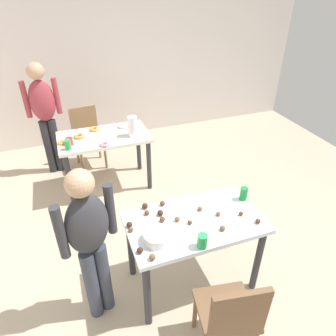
{
  "coord_description": "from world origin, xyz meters",
  "views": [
    {
      "loc": [
        -1.0,
        -1.88,
        2.47
      ],
      "look_at": [
        -0.16,
        0.43,
        0.9
      ],
      "focal_mm": 32.86,
      "sensor_mm": 36.0,
      "label": 1
    }
  ],
  "objects_px": {
    "dining_table_far": "(105,144)",
    "dining_table_near": "(194,231)",
    "chair_far_table": "(87,133)",
    "mixing_bowl": "(157,237)",
    "soda_can": "(244,194)",
    "person_adult_far": "(44,110)",
    "person_girl_near": "(90,238)",
    "pitcher_far": "(132,126)",
    "chair_near_table": "(230,315)"
  },
  "relations": [
    {
      "from": "dining_table_far",
      "to": "dining_table_near",
      "type": "bearing_deg",
      "value": -76.45
    },
    {
      "from": "dining_table_near",
      "to": "chair_far_table",
      "type": "bearing_deg",
      "value": 103.35
    },
    {
      "from": "mixing_bowl",
      "to": "soda_can",
      "type": "relative_size",
      "value": 1.69
    },
    {
      "from": "person_adult_far",
      "to": "mixing_bowl",
      "type": "bearing_deg",
      "value": -74.2
    },
    {
      "from": "dining_table_far",
      "to": "person_girl_near",
      "type": "relative_size",
      "value": 0.78
    },
    {
      "from": "dining_table_far",
      "to": "pitcher_far",
      "type": "xyz_separation_m",
      "value": [
        0.35,
        -0.12,
        0.25
      ]
    },
    {
      "from": "chair_far_table",
      "to": "mixing_bowl",
      "type": "xyz_separation_m",
      "value": [
        0.23,
        -2.6,
        0.29
      ]
    },
    {
      "from": "dining_table_near",
      "to": "pitcher_far",
      "type": "relative_size",
      "value": 4.44
    },
    {
      "from": "dining_table_far",
      "to": "soda_can",
      "type": "distance_m",
      "value": 1.96
    },
    {
      "from": "soda_can",
      "to": "pitcher_far",
      "type": "height_order",
      "value": "pitcher_far"
    },
    {
      "from": "dining_table_near",
      "to": "chair_near_table",
      "type": "height_order",
      "value": "chair_near_table"
    },
    {
      "from": "dining_table_near",
      "to": "person_girl_near",
      "type": "height_order",
      "value": "person_girl_near"
    },
    {
      "from": "mixing_bowl",
      "to": "chair_near_table",
      "type": "bearing_deg",
      "value": -60.58
    },
    {
      "from": "dining_table_near",
      "to": "person_girl_near",
      "type": "relative_size",
      "value": 0.79
    },
    {
      "from": "person_girl_near",
      "to": "mixing_bowl",
      "type": "xyz_separation_m",
      "value": [
        0.48,
        -0.1,
        -0.06
      ]
    },
    {
      "from": "soda_can",
      "to": "mixing_bowl",
      "type": "bearing_deg",
      "value": -165.81
    },
    {
      "from": "dining_table_near",
      "to": "person_adult_far",
      "type": "bearing_deg",
      "value": 113.99
    },
    {
      "from": "person_girl_near",
      "to": "dining_table_near",
      "type": "bearing_deg",
      "value": 0.84
    },
    {
      "from": "chair_far_table",
      "to": "dining_table_far",
      "type": "bearing_deg",
      "value": -77.18
    },
    {
      "from": "chair_far_table",
      "to": "person_girl_near",
      "type": "xyz_separation_m",
      "value": [
        -0.25,
        -2.49,
        0.35
      ]
    },
    {
      "from": "dining_table_near",
      "to": "person_girl_near",
      "type": "xyz_separation_m",
      "value": [
        -0.84,
        -0.01,
        0.22
      ]
    },
    {
      "from": "dining_table_far",
      "to": "soda_can",
      "type": "height_order",
      "value": "soda_can"
    },
    {
      "from": "person_girl_near",
      "to": "soda_can",
      "type": "bearing_deg",
      "value": 4.99
    },
    {
      "from": "dining_table_near",
      "to": "soda_can",
      "type": "xyz_separation_m",
      "value": [
        0.52,
        0.11,
        0.18
      ]
    },
    {
      "from": "dining_table_near",
      "to": "dining_table_far",
      "type": "distance_m",
      "value": 1.86
    },
    {
      "from": "dining_table_far",
      "to": "person_adult_far",
      "type": "height_order",
      "value": "person_adult_far"
    },
    {
      "from": "dining_table_near",
      "to": "person_adult_far",
      "type": "relative_size",
      "value": 0.72
    },
    {
      "from": "person_girl_near",
      "to": "chair_near_table",
      "type": "bearing_deg",
      "value": -40.48
    },
    {
      "from": "dining_table_far",
      "to": "pitcher_far",
      "type": "bearing_deg",
      "value": -19.55
    },
    {
      "from": "person_adult_far",
      "to": "pitcher_far",
      "type": "height_order",
      "value": "person_adult_far"
    },
    {
      "from": "soda_can",
      "to": "pitcher_far",
      "type": "bearing_deg",
      "value": 111.04
    },
    {
      "from": "person_girl_near",
      "to": "pitcher_far",
      "type": "height_order",
      "value": "person_girl_near"
    },
    {
      "from": "dining_table_near",
      "to": "pitcher_far",
      "type": "xyz_separation_m",
      "value": [
        -0.09,
        1.68,
        0.24
      ]
    },
    {
      "from": "dining_table_near",
      "to": "dining_table_far",
      "type": "xyz_separation_m",
      "value": [
        -0.44,
        1.81,
        -0.0
      ]
    },
    {
      "from": "mixing_bowl",
      "to": "pitcher_far",
      "type": "relative_size",
      "value": 0.82
    },
    {
      "from": "mixing_bowl",
      "to": "pitcher_far",
      "type": "height_order",
      "value": "pitcher_far"
    },
    {
      "from": "chair_far_table",
      "to": "pitcher_far",
      "type": "xyz_separation_m",
      "value": [
        0.5,
        -0.8,
        0.38
      ]
    },
    {
      "from": "dining_table_near",
      "to": "person_adult_far",
      "type": "xyz_separation_m",
      "value": [
        -1.09,
        2.45,
        0.3
      ]
    },
    {
      "from": "chair_far_table",
      "to": "person_adult_far",
      "type": "relative_size",
      "value": 0.56
    },
    {
      "from": "dining_table_far",
      "to": "mixing_bowl",
      "type": "relative_size",
      "value": 5.44
    },
    {
      "from": "mixing_bowl",
      "to": "soda_can",
      "type": "distance_m",
      "value": 0.91
    },
    {
      "from": "pitcher_far",
      "to": "person_adult_far",
      "type": "bearing_deg",
      "value": 142.7
    },
    {
      "from": "dining_table_near",
      "to": "soda_can",
      "type": "bearing_deg",
      "value": 11.58
    },
    {
      "from": "person_girl_near",
      "to": "person_adult_far",
      "type": "bearing_deg",
      "value": 95.76
    },
    {
      "from": "chair_far_table",
      "to": "pitcher_far",
      "type": "distance_m",
      "value": 1.02
    },
    {
      "from": "person_girl_near",
      "to": "mixing_bowl",
      "type": "distance_m",
      "value": 0.49
    },
    {
      "from": "chair_near_table",
      "to": "pitcher_far",
      "type": "height_order",
      "value": "pitcher_far"
    },
    {
      "from": "person_adult_far",
      "to": "mixing_bowl",
      "type": "distance_m",
      "value": 2.67
    },
    {
      "from": "person_girl_near",
      "to": "chair_far_table",
      "type": "bearing_deg",
      "value": 84.24
    },
    {
      "from": "chair_near_table",
      "to": "soda_can",
      "type": "distance_m",
      "value": 1.03
    }
  ]
}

